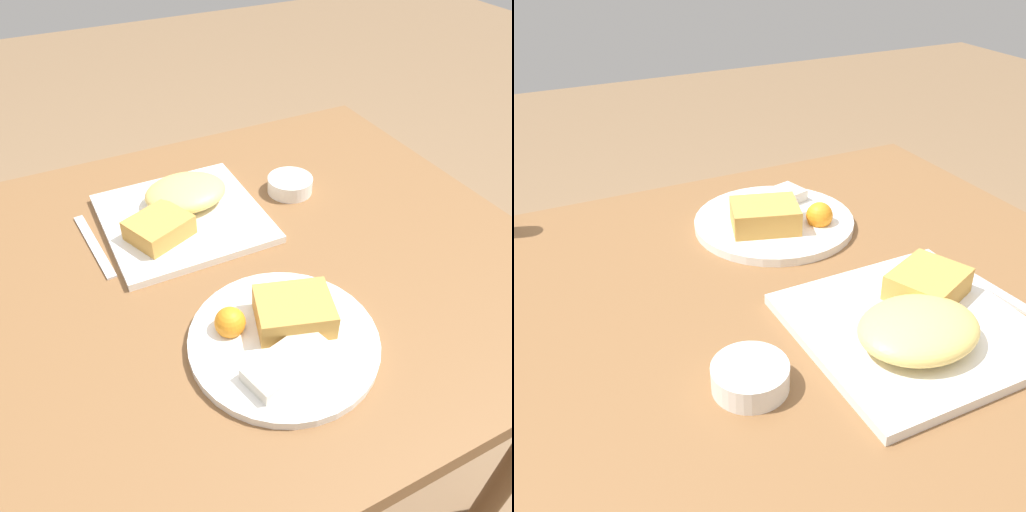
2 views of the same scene
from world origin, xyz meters
The scene contains 5 objects.
dining_table centered at (0.00, 0.00, 0.63)m, with size 0.94×0.86×0.71m.
plate_square_near centered at (0.08, -0.14, 0.73)m, with size 0.28×0.28×0.06m.
plate_oval_far centered at (0.05, 0.19, 0.73)m, with size 0.26×0.26×0.05m.
sauce_ramekin centered at (-0.14, -0.14, 0.73)m, with size 0.09×0.09×0.03m.
butter_knife centered at (0.24, -0.14, 0.71)m, with size 0.03×0.19×0.00m.
Camera 2 is at (-0.35, -0.60, 1.18)m, focal length 42.00 mm.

